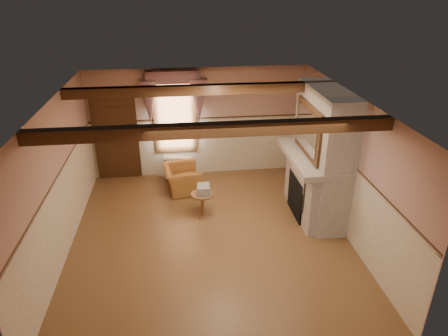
{
  "coord_description": "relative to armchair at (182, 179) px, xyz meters",
  "views": [
    {
      "loc": [
        -0.53,
        -6.74,
        4.7
      ],
      "look_at": [
        0.38,
        0.8,
        1.12
      ],
      "focal_mm": 32.0,
      "sensor_mm": 36.0,
      "label": 1
    }
  ],
  "objects": [
    {
      "name": "ceiling",
      "position": [
        0.5,
        -2.02,
        2.49
      ],
      "size": [
        5.5,
        6.0,
        0.01
      ],
      "primitive_type": "cube",
      "color": "silver",
      "rests_on": "wall_back"
    },
    {
      "name": "bowl",
      "position": [
        2.75,
        -1.35,
        1.15
      ],
      "size": [
        0.32,
        0.32,
        0.08
      ],
      "primitive_type": "imported",
      "color": "brown",
      "rests_on": "mantel"
    },
    {
      "name": "wall_right",
      "position": [
        3.25,
        -2.02,
        1.09
      ],
      "size": [
        0.02,
        6.0,
        2.8
      ],
      "primitive_type": "cube",
      "color": "tan",
      "rests_on": "floor"
    },
    {
      "name": "chair_rail",
      "position": [
        0.5,
        -2.02,
        1.19
      ],
      "size": [
        5.5,
        6.0,
        0.08
      ],
      "primitive_type": null,
      "color": "black",
      "rests_on": "wainscot"
    },
    {
      "name": "wall_back",
      "position": [
        0.5,
        0.98,
        1.09
      ],
      "size": [
        5.5,
        0.02,
        2.8
      ],
      "primitive_type": "cube",
      "color": "tan",
      "rests_on": "floor"
    },
    {
      "name": "fireplace",
      "position": [
        2.93,
        -1.42,
        1.09
      ],
      "size": [
        0.85,
        2.0,
        2.8
      ],
      "primitive_type": "cube",
      "color": "gray",
      "rests_on": "floor"
    },
    {
      "name": "armchair",
      "position": [
        0.0,
        0.0,
        0.0
      ],
      "size": [
        0.94,
        1.04,
        0.61
      ],
      "primitive_type": "imported",
      "rotation": [
        0.0,
        0.0,
        1.7
      ],
      "color": "#9E662D",
      "rests_on": "floor"
    },
    {
      "name": "firebox",
      "position": [
        2.5,
        -1.42,
        0.14
      ],
      "size": [
        0.2,
        0.95,
        0.9
      ],
      "primitive_type": "cube",
      "color": "black",
      "rests_on": "floor"
    },
    {
      "name": "wall_left",
      "position": [
        -2.25,
        -2.02,
        1.09
      ],
      "size": [
        0.02,
        6.0,
        2.8
      ],
      "primitive_type": "cube",
      "color": "tan",
      "rests_on": "floor"
    },
    {
      "name": "wall_front",
      "position": [
        0.5,
        -5.02,
        1.09
      ],
      "size": [
        5.5,
        0.02,
        2.8
      ],
      "primitive_type": "cube",
      "color": "tan",
      "rests_on": "floor"
    },
    {
      "name": "jar_yellow",
      "position": [
        2.75,
        -1.64,
        1.17
      ],
      "size": [
        0.06,
        0.06,
        0.12
      ],
      "primitive_type": "cylinder",
      "color": "gold",
      "rests_on": "mantel"
    },
    {
      "name": "mantel_clock",
      "position": [
        2.75,
        -0.7,
        1.21
      ],
      "size": [
        0.14,
        0.24,
        0.2
      ],
      "primitive_type": "cube",
      "color": "black",
      "rests_on": "mantel"
    },
    {
      "name": "overmantel_mirror",
      "position": [
        2.56,
        -1.42,
        1.66
      ],
      "size": [
        0.06,
        1.44,
        1.04
      ],
      "primitive_type": "cube",
      "color": "silver",
      "rests_on": "fireplace"
    },
    {
      "name": "door",
      "position": [
        -1.6,
        0.92,
        0.74
      ],
      "size": [
        1.1,
        0.1,
        2.1
      ],
      "primitive_type": "cube",
      "color": "black",
      "rests_on": "floor"
    },
    {
      "name": "window_drapes",
      "position": [
        -0.1,
        0.86,
        1.94
      ],
      "size": [
        1.3,
        0.14,
        1.4
      ],
      "primitive_type": "cube",
      "color": "gray",
      "rests_on": "wall_back"
    },
    {
      "name": "ceiling_beam_front",
      "position": [
        0.5,
        -3.22,
        2.39
      ],
      "size": [
        5.5,
        0.18,
        0.2
      ],
      "primitive_type": "cube",
      "color": "black",
      "rests_on": "ceiling"
    },
    {
      "name": "side_table",
      "position": [
        0.41,
        -1.24,
        -0.03
      ],
      "size": [
        0.57,
        0.57,
        0.55
      ],
      "primitive_type": "cylinder",
      "rotation": [
        0.0,
        0.0,
        0.19
      ],
      "color": "brown",
      "rests_on": "floor"
    },
    {
      "name": "mantel",
      "position": [
        2.75,
        -1.42,
        1.05
      ],
      "size": [
        1.05,
        2.05,
        0.12
      ],
      "primitive_type": "cube",
      "color": "gray",
      "rests_on": "fireplace"
    },
    {
      "name": "ceiling_beam_back",
      "position": [
        0.5,
        -0.82,
        2.39
      ],
      "size": [
        5.5,
        0.18,
        0.2
      ],
      "primitive_type": "cube",
      "color": "black",
      "rests_on": "ceiling"
    },
    {
      "name": "window",
      "position": [
        -0.1,
        0.95,
        1.34
      ],
      "size": [
        1.06,
        0.08,
        2.02
      ],
      "primitive_type": "cube",
      "color": "white",
      "rests_on": "wall_back"
    },
    {
      "name": "floor",
      "position": [
        0.5,
        -2.02,
        -0.31
      ],
      "size": [
        5.5,
        6.0,
        0.01
      ],
      "primitive_type": "cube",
      "color": "brown",
      "rests_on": "ground"
    },
    {
      "name": "candle_red",
      "position": [
        2.75,
        -1.88,
        1.19
      ],
      "size": [
        0.06,
        0.06,
        0.16
      ],
      "primitive_type": "cylinder",
      "color": "#982A12",
      "rests_on": "mantel"
    },
    {
      "name": "wainscot",
      "position": [
        0.5,
        -2.02,
        0.44
      ],
      "size": [
        5.5,
        6.0,
        1.5
      ],
      "primitive_type": null,
      "color": "beige",
      "rests_on": "floor"
    },
    {
      "name": "oil_lamp",
      "position": [
        2.75,
        -1.03,
        1.25
      ],
      "size": [
        0.11,
        0.11,
        0.28
      ],
      "primitive_type": "cylinder",
      "color": "gold",
      "rests_on": "mantel"
    },
    {
      "name": "book_stack",
      "position": [
        0.44,
        -1.25,
        0.34
      ],
      "size": [
        0.28,
        0.34,
        0.2
      ],
      "primitive_type": "cube",
      "rotation": [
        0.0,
        0.0,
        -0.07
      ],
      "color": "#B7AD8C",
      "rests_on": "side_table"
    },
    {
      "name": "radiator",
      "position": [
        -0.09,
        0.68,
        -0.01
      ],
      "size": [
        0.72,
        0.34,
        0.6
      ],
      "primitive_type": "cube",
      "rotation": [
        0.0,
        0.0,
        -0.23
      ],
      "color": "white",
      "rests_on": "floor"
    }
  ]
}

